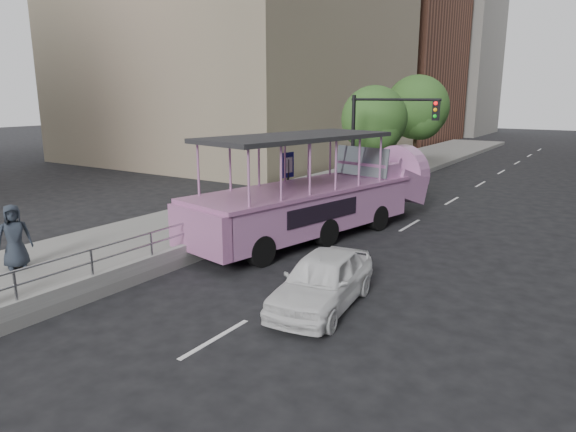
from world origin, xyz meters
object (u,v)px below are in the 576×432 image
at_px(pedestrian_far, 14,237).
at_px(traffic_signal, 377,133).
at_px(street_tree_near, 375,122).
at_px(car, 322,280).
at_px(duck_boat, 324,197).
at_px(street_tree_far, 418,110).
at_px(parking_sign, 288,181).

relative_size(pedestrian_far, traffic_signal, 0.36).
bearing_deg(pedestrian_far, street_tree_near, 13.75).
xyz_separation_m(car, street_tree_near, (-5.38, 15.11, 3.12)).
xyz_separation_m(car, traffic_signal, (-3.78, 11.68, 2.80)).
relative_size(duck_boat, street_tree_far, 1.84).
bearing_deg(street_tree_near, traffic_signal, -65.02).
relative_size(pedestrian_far, street_tree_far, 0.29).
distance_m(car, street_tree_far, 22.03).
distance_m(traffic_signal, street_tree_far, 9.57).
distance_m(duck_boat, traffic_signal, 5.82).
height_order(parking_sign, street_tree_near, street_tree_near).
xyz_separation_m(car, parking_sign, (-5.08, 6.20, 1.17)).
distance_m(pedestrian_far, traffic_signal, 15.56).
distance_m(duck_boat, parking_sign, 1.68).
xyz_separation_m(pedestrian_far, traffic_signal, (4.66, 14.67, 2.26)).
height_order(duck_boat, traffic_signal, traffic_signal).
xyz_separation_m(parking_sign, traffic_signal, (1.29, 5.48, 1.63)).
bearing_deg(street_tree_far, parking_sign, -89.60).
xyz_separation_m(car, pedestrian_far, (-8.44, -3.00, 0.54)).
relative_size(traffic_signal, street_tree_near, 0.91).
bearing_deg(parking_sign, street_tree_near, 91.96).
xyz_separation_m(traffic_signal, street_tree_near, (-1.60, 3.43, 0.32)).
xyz_separation_m(car, street_tree_far, (-5.18, 21.11, 3.61)).
bearing_deg(car, traffic_signal, 100.53).
distance_m(pedestrian_far, parking_sign, 9.82).
bearing_deg(street_tree_far, street_tree_near, -91.91).
relative_size(traffic_signal, street_tree_far, 0.81).
height_order(duck_boat, street_tree_far, street_tree_far).
xyz_separation_m(duck_boat, street_tree_far, (-1.72, 14.85, 2.89)).
bearing_deg(parking_sign, car, -50.69).
xyz_separation_m(parking_sign, street_tree_far, (-0.10, 14.90, 2.44)).
bearing_deg(parking_sign, pedestrian_far, -110.09).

